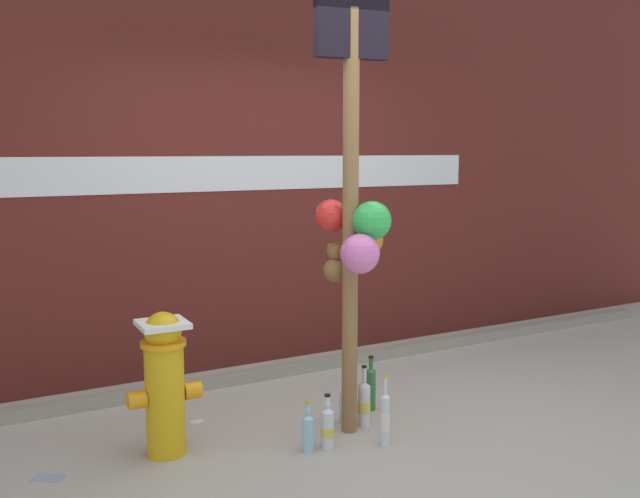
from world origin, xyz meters
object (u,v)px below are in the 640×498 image
Objects in this scene: bottle_4 at (327,427)px; bottle_5 at (371,387)px; bottle_1 at (344,405)px; memorial_post at (355,205)px; bottle_3 at (364,403)px; bottle_0 at (385,419)px; fire_hydrant at (165,380)px; bottle_2 at (308,431)px.

bottle_5 reaches higher than bottle_4.
memorial_post is at bearing -93.88° from bottle_1.
bottle_1 is at bearing 129.41° from bottle_3.
bottle_0 is (0.04, -0.28, -1.23)m from memorial_post.
memorial_post is 1.30m from bottle_4.
fire_hydrant is 0.86m from bottle_2.
bottle_3 is 1.06× the size of bottle_5.
fire_hydrant is at bearing 156.21° from bottle_0.
memorial_post is 6.66× the size of bottle_3.
fire_hydrant is 0.97m from bottle_4.
bottle_3 is at bearing 14.88° from memorial_post.
bottle_5 reaches higher than bottle_1.
bottle_3 is 0.28m from bottle_5.
bottle_1 is (1.11, -0.09, -0.32)m from fire_hydrant.
bottle_5 is (0.28, 0.23, -1.23)m from memorial_post.
bottle_2 is 0.93× the size of bottle_4.
memorial_post reaches higher than fire_hydrant.
bottle_0 is 1.15× the size of bottle_5.
memorial_post is 3.14× the size of fire_hydrant.
memorial_post is at bearing 29.85° from bottle_4.
bottle_0 is (1.15, -0.51, -0.27)m from fire_hydrant.
bottle_2 is at bearing -150.70° from bottle_5.
bottle_1 is at bearing 45.73° from bottle_4.
bottle_1 is at bearing -4.69° from fire_hydrant.
fire_hydrant is 2.90× the size of bottle_1.
bottle_2 is 0.78× the size of bottle_3.
bottle_4 is (-0.27, -0.15, -1.26)m from memorial_post.
memorial_post is at bearing -140.18° from bottle_5.
bottle_4 is at bearing -5.51° from bottle_2.
bottle_2 is at bearing -159.91° from memorial_post.
bottle_4 reaches higher than bottle_1.
bottle_3 is 0.40m from bottle_4.
bottle_0 reaches higher than bottle_2.
bottle_2 reaches higher than bottle_1.
bottle_4 is (-0.28, -0.28, 0.01)m from bottle_1.
bottle_2 is 0.12m from bottle_4.
bottle_0 is at bearing -114.54° from bottle_5.
bottle_0 is at bearing -22.93° from bottle_4.
bottle_0 is at bearing -18.35° from bottle_2.
bottle_3 reaches higher than bottle_1.
bottle_0 is at bearing -99.61° from bottle_3.
bottle_1 is 0.88× the size of bottle_4.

